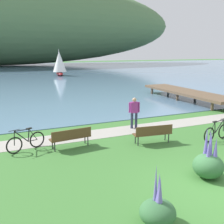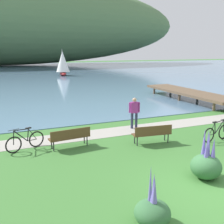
% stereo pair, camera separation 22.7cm
% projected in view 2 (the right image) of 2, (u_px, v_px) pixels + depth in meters
% --- Properties ---
extents(ground_plane, '(200.00, 200.00, 0.00)m').
position_uv_depth(ground_plane, '(213.00, 191.00, 8.06)').
color(ground_plane, '#3D7533').
extents(bay_water, '(180.00, 80.00, 0.04)m').
position_uv_depth(bay_water, '(33.00, 72.00, 51.68)').
color(bay_water, '#5B7F9E').
rests_on(bay_water, ground).
extents(shoreline_path, '(60.00, 1.50, 0.01)m').
position_uv_depth(shoreline_path, '(122.00, 131.00, 14.06)').
color(shoreline_path, '#A39E93').
rests_on(shoreline_path, ground).
extents(park_bench_near_camera, '(1.84, 0.65, 0.88)m').
position_uv_depth(park_bench_near_camera, '(70.00, 136.00, 11.53)').
color(park_bench_near_camera, brown).
rests_on(park_bench_near_camera, ground).
extents(park_bench_further_along, '(1.84, 0.68, 0.88)m').
position_uv_depth(park_bench_further_along, '(152.00, 133.00, 12.03)').
color(park_bench_further_along, brown).
rests_on(park_bench_further_along, ground).
extents(bicycle_leaning_near_bench, '(1.76, 0.33, 1.01)m').
position_uv_depth(bicycle_leaning_near_bench, '(217.00, 133.00, 12.45)').
color(bicycle_leaning_near_bench, black).
rests_on(bicycle_leaning_near_bench, ground).
extents(bicycle_beside_path, '(1.66, 0.73, 1.01)m').
position_uv_depth(bicycle_beside_path, '(25.00, 141.00, 11.30)').
color(bicycle_beside_path, black).
rests_on(bicycle_beside_path, ground).
extents(person_at_shoreline, '(0.59, 0.31, 1.71)m').
position_uv_depth(person_at_shoreline, '(134.00, 111.00, 14.31)').
color(person_at_shoreline, '#282D47').
rests_on(person_at_shoreline, ground).
extents(echium_bush_closest_to_camera, '(1.02, 1.02, 1.70)m').
position_uv_depth(echium_bush_closest_to_camera, '(206.00, 165.00, 8.76)').
color(echium_bush_closest_to_camera, '#386B3D').
rests_on(echium_bush_closest_to_camera, ground).
extents(echium_bush_beside_closest, '(0.91, 0.91, 1.54)m').
position_uv_depth(echium_bush_beside_closest, '(152.00, 211.00, 6.43)').
color(echium_bush_beside_closest, '#386B3D').
rests_on(echium_bush_beside_closest, ground).
extents(sailboat_mid_bay, '(2.47, 3.85, 4.40)m').
position_uv_depth(sailboat_mid_bay, '(63.00, 63.00, 44.37)').
color(sailboat_mid_bay, '#B22323').
rests_on(sailboat_mid_bay, bay_water).
extents(pier_dock, '(2.40, 10.00, 0.80)m').
position_uv_depth(pier_dock, '(189.00, 92.00, 22.53)').
color(pier_dock, brown).
rests_on(pier_dock, ground).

